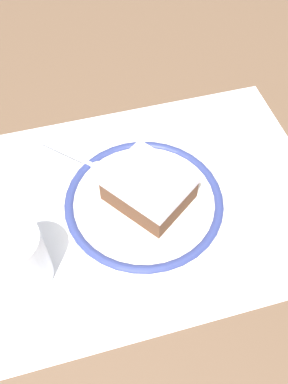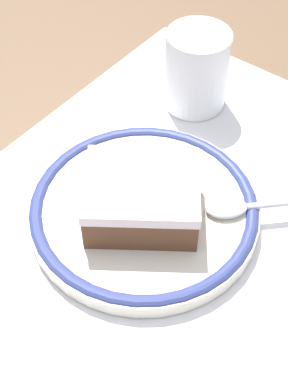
# 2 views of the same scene
# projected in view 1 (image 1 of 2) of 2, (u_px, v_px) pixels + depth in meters

# --- Properties ---
(ground_plane) EXTENTS (2.40, 2.40, 0.00)m
(ground_plane) POSITION_uv_depth(u_px,v_px,m) (136.00, 204.00, 0.59)
(ground_plane) COLOR brown
(placemat) EXTENTS (0.51, 0.36, 0.00)m
(placemat) POSITION_uv_depth(u_px,v_px,m) (136.00, 204.00, 0.59)
(placemat) COLOR white
(placemat) RESTS_ON ground_plane
(plate) EXTENTS (0.21, 0.21, 0.02)m
(plate) POSITION_uv_depth(u_px,v_px,m) (144.00, 203.00, 0.57)
(plate) COLOR silver
(plate) RESTS_ON placemat
(cake_slice) EXTENTS (0.13, 0.13, 0.04)m
(cake_slice) POSITION_uv_depth(u_px,v_px,m) (149.00, 188.00, 0.55)
(cake_slice) COLOR brown
(cake_slice) RESTS_ON plate
(spoon) EXTENTS (0.11, 0.11, 0.01)m
(spoon) POSITION_uv_depth(u_px,v_px,m) (91.00, 164.00, 0.60)
(spoon) COLOR silver
(spoon) RESTS_ON plate
(cup) EXTENTS (0.07, 0.07, 0.09)m
(cup) POSITION_uv_depth(u_px,v_px,m) (18.00, 261.00, 0.49)
(cup) COLOR white
(cup) RESTS_ON placemat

